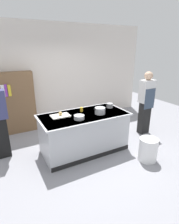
# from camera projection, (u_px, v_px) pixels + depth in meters

# --- Properties ---
(ground_plane) EXTENTS (10.00, 10.00, 0.00)m
(ground_plane) POSITION_uv_depth(u_px,v_px,m) (84.00, 150.00, 4.33)
(ground_plane) COLOR gray
(back_wall) EXTENTS (6.40, 0.12, 3.00)m
(back_wall) POSITION_uv_depth(u_px,v_px,m) (53.00, 75.00, 5.56)
(back_wall) COLOR silver
(back_wall) RESTS_ON ground_plane
(counter_island) EXTENTS (1.98, 0.98, 0.90)m
(counter_island) POSITION_uv_depth(u_px,v_px,m) (84.00, 132.00, 4.17)
(counter_island) COLOR #B7BABF
(counter_island) RESTS_ON ground_plane
(cutting_board) EXTENTS (0.40, 0.28, 0.02)m
(cutting_board) POSITION_uv_depth(u_px,v_px,m) (60.00, 116.00, 3.91)
(cutting_board) COLOR silver
(cutting_board) RESTS_ON counter_island
(onion) EXTENTS (0.08, 0.08, 0.08)m
(onion) POSITION_uv_depth(u_px,v_px,m) (60.00, 113.00, 3.90)
(onion) COLOR tan
(onion) RESTS_ON cutting_board
(stock_pot) EXTENTS (0.30, 0.23, 0.15)m
(stock_pot) POSITION_uv_depth(u_px,v_px,m) (100.00, 111.00, 4.04)
(stock_pot) COLOR #B7BABF
(stock_pot) RESTS_ON counter_island
(sauce_pan) EXTENTS (0.23, 0.16, 0.11)m
(sauce_pan) POSITION_uv_depth(u_px,v_px,m) (110.00, 105.00, 4.45)
(sauce_pan) COLOR #99999E
(sauce_pan) RESTS_ON counter_island
(mixing_bowl) EXTENTS (0.22, 0.22, 0.08)m
(mixing_bowl) POSITION_uv_depth(u_px,v_px,m) (79.00, 117.00, 3.75)
(mixing_bowl) COLOR #B7BABF
(mixing_bowl) RESTS_ON counter_island
(juice_cup) EXTENTS (0.07, 0.07, 0.10)m
(juice_cup) POSITION_uv_depth(u_px,v_px,m) (82.00, 110.00, 4.18)
(juice_cup) COLOR yellow
(juice_cup) RESTS_ON counter_island
(trash_bin) EXTENTS (0.39, 0.39, 0.51)m
(trash_bin) POSITION_uv_depth(u_px,v_px,m) (148.00, 150.00, 3.86)
(trash_bin) COLOR white
(trash_bin) RESTS_ON ground_plane
(person_chef) EXTENTS (0.38, 0.25, 1.72)m
(person_chef) POSITION_uv_depth(u_px,v_px,m) (146.00, 102.00, 4.91)
(person_chef) COLOR black
(person_chef) RESTS_ON ground_plane
(bookshelf) EXTENTS (1.10, 0.31, 1.70)m
(bookshelf) POSITION_uv_depth(u_px,v_px,m) (14.00, 103.00, 4.97)
(bookshelf) COLOR brown
(bookshelf) RESTS_ON ground_plane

